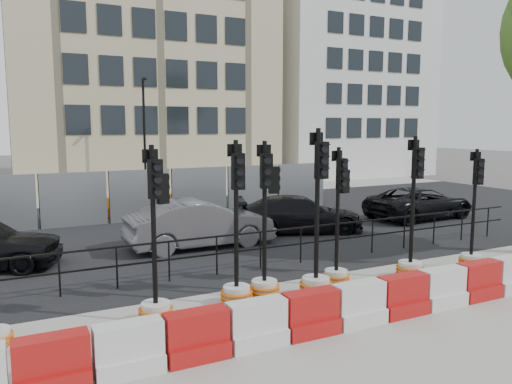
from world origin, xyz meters
TOP-DOWN VIEW (x-y plane):
  - ground at (0.00, 0.00)m, footprint 120.00×120.00m
  - sidewalk_near at (0.00, -3.00)m, footprint 40.00×6.00m
  - road at (0.00, 7.00)m, footprint 40.00×14.00m
  - sidewalk_far at (0.00, 16.00)m, footprint 40.00×4.00m
  - building_cream at (2.00, 21.99)m, footprint 15.00×10.06m
  - building_white at (17.00, 21.99)m, footprint 12.00×9.06m
  - kerb_railing at (0.00, 1.20)m, footprint 18.00×0.04m
  - heras_fencing at (-0.49, 9.71)m, footprint 14.33×1.72m
  - lamp_post_far at (0.50, 14.98)m, footprint 0.12×0.56m
  - barrier_row at (-0.00, -2.80)m, footprint 15.70×0.50m
  - traffic_signal_b at (-3.32, -1.09)m, footprint 0.65×0.65m
  - traffic_signal_c at (-1.60, -0.89)m, footprint 0.67×0.67m
  - traffic_signal_d at (-0.91, -0.80)m, footprint 0.66×0.66m
  - traffic_signal_e at (0.12, -1.20)m, footprint 0.71×0.71m
  - traffic_signal_f at (0.95, -0.79)m, footprint 0.63×0.63m
  - traffic_signal_g at (2.88, -1.10)m, footprint 0.67×0.67m
  - traffic_signal_h at (4.90, -1.14)m, footprint 0.61×0.61m
  - car_b at (-0.57, 4.09)m, footprint 1.62×4.46m
  - car_c at (3.23, 4.61)m, footprint 4.48×5.48m
  - car_d at (8.83, 4.69)m, footprint 2.67×4.83m

SIDE VIEW (x-z plane):
  - ground at x=0.00m, z-range 0.00..0.00m
  - sidewalk_near at x=0.00m, z-range 0.00..0.02m
  - sidewalk_far at x=0.00m, z-range 0.00..0.02m
  - road at x=0.00m, z-range 0.00..0.03m
  - barrier_row at x=0.00m, z-range -0.03..0.77m
  - car_d at x=8.83m, z-range 0.00..1.27m
  - traffic_signal_h at x=4.90m, z-range -0.90..2.18m
  - car_c at x=3.23m, z-range 0.00..1.27m
  - kerb_railing at x=0.00m, z-range 0.19..1.19m
  - traffic_signal_c at x=-1.60m, z-range -0.99..2.39m
  - traffic_signal_g at x=2.88m, z-range -1.00..2.42m
  - heras_fencing at x=-0.49m, z-range -0.29..1.71m
  - car_b at x=-0.57m, z-range 0.00..1.46m
  - traffic_signal_e at x=0.12m, z-range -1.06..2.55m
  - traffic_signal_f at x=0.95m, z-range -0.83..2.35m
  - traffic_signal_b at x=-3.32m, z-range -0.87..2.45m
  - traffic_signal_d at x=-0.91m, z-range -0.88..2.47m
  - lamp_post_far at x=0.50m, z-range 0.22..6.22m
  - building_white at x=17.00m, z-range 0.00..16.00m
  - building_cream at x=2.00m, z-range 0.00..18.00m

